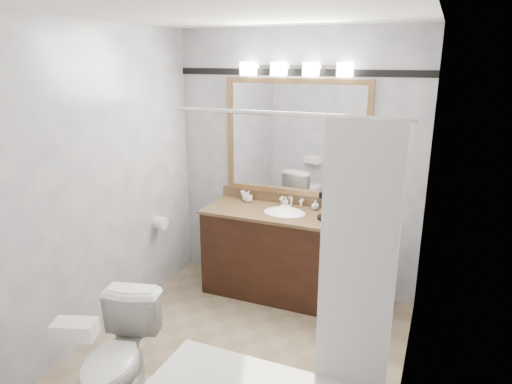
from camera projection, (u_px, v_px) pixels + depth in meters
room at (238, 202)px, 3.22m from camera, size 2.42×2.62×2.52m
vanity at (284, 253)px, 4.35m from camera, size 1.53×0.58×0.97m
mirror at (295, 138)px, 4.28m from camera, size 1.40×0.04×1.10m
vanity_light_bar at (295, 69)px, 4.05m from camera, size 1.02×0.14×0.12m
accent_stripe at (297, 72)px, 4.12m from camera, size 2.40×0.01×0.06m
tp_roll at (160, 223)px, 4.39m from camera, size 0.11×0.12×0.12m
toilet at (118, 359)px, 2.94m from camera, size 0.57×0.78×0.72m
tissue_box at (75, 329)px, 2.55m from camera, size 0.27×0.20×0.10m
coffee_maker at (332, 198)px, 4.04m from camera, size 0.19×0.23×0.35m
cup_left at (248, 199)px, 4.52m from camera, size 0.09×0.09×0.07m
cup_right at (245, 195)px, 4.60m from camera, size 0.10×0.10×0.09m
soap_bottle_a at (286, 202)px, 4.36m from camera, size 0.05×0.06×0.10m
soap_bottle_b at (315, 205)px, 4.29m from camera, size 0.09×0.09×0.09m
soap_bar at (286, 207)px, 4.34m from camera, size 0.10×0.08×0.03m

